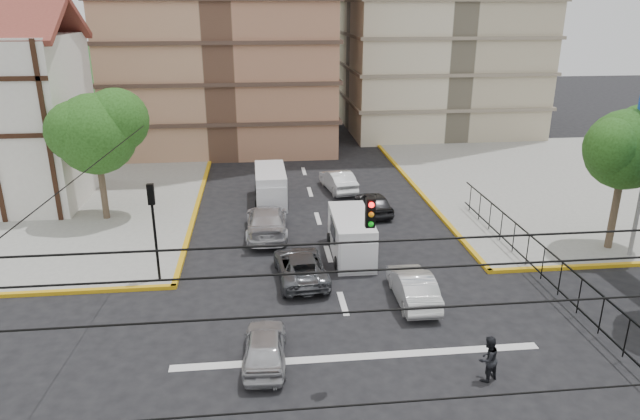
{
  "coord_description": "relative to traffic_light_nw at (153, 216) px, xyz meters",
  "views": [
    {
      "loc": [
        -3.17,
        -15.54,
        11.57
      ],
      "look_at": [
        -0.91,
        5.37,
        4.0
      ],
      "focal_mm": 32.0,
      "sensor_mm": 36.0,
      "label": 1
    }
  ],
  "objects": [
    {
      "name": "ground",
      "position": [
        7.8,
        -7.8,
        -3.11
      ],
      "size": [
        160.0,
        160.0,
        0.0
      ],
      "primitive_type": "plane",
      "color": "black",
      "rests_on": "ground"
    },
    {
      "name": "sidewalk_ne",
      "position": [
        27.8,
        12.2,
        -3.04
      ],
      "size": [
        26.0,
        26.0,
        0.15
      ],
      "primitive_type": "cube",
      "color": "gray",
      "rests_on": "ground"
    },
    {
      "name": "stop_line",
      "position": [
        7.8,
        -6.6,
        -3.11
      ],
      "size": [
        13.0,
        0.4,
        0.01
      ],
      "primitive_type": "cube",
      "color": "silver",
      "rests_on": "ground"
    },
    {
      "name": "park_fence",
      "position": [
        16.8,
        -3.3,
        -3.11
      ],
      "size": [
        0.1,
        22.5,
        1.66
      ],
      "primitive_type": null,
      "color": "black",
      "rests_on": "ground"
    },
    {
      "name": "tree_park_c",
      "position": [
        21.89,
        1.21,
        2.22
      ],
      "size": [
        4.65,
        3.8,
        7.25
      ],
      "color": "#473828",
      "rests_on": "ground"
    },
    {
      "name": "tree_tudor",
      "position": [
        -4.1,
        8.21,
        2.11
      ],
      "size": [
        5.39,
        4.4,
        7.43
      ],
      "color": "#473828",
      "rests_on": "ground"
    },
    {
      "name": "traffic_light_nw",
      "position": [
        0.0,
        0.0,
        0.0
      ],
      "size": [
        0.28,
        0.22,
        4.4
      ],
      "color": "black",
      "rests_on": "ground"
    },
    {
      "name": "traffic_light_hanging",
      "position": [
        7.8,
        -9.84,
        2.79
      ],
      "size": [
        18.0,
        9.12,
        0.92
      ],
      "color": "black",
      "rests_on": "ground"
    },
    {
      "name": "van_right_lane",
      "position": [
        8.88,
        1.66,
        -2.11
      ],
      "size": [
        1.96,
        4.61,
        2.07
      ],
      "rotation": [
        0.0,
        0.0,
        -0.02
      ],
      "color": "silver",
      "rests_on": "ground"
    },
    {
      "name": "van_left_lane",
      "position": [
        5.2,
        10.25,
        -2.1
      ],
      "size": [
        1.98,
        4.66,
        2.09
      ],
      "rotation": [
        0.0,
        0.0,
        0.01
      ],
      "color": "silver",
      "rests_on": "ground"
    },
    {
      "name": "car_silver_front_left",
      "position": [
        4.55,
        -6.54,
        -2.49
      ],
      "size": [
        1.65,
        3.71,
        1.24
      ],
      "primitive_type": "imported",
      "rotation": [
        0.0,
        0.0,
        3.09
      ],
      "color": "#B2B3B7",
      "rests_on": "ground"
    },
    {
      "name": "car_white_front_right",
      "position": [
        10.69,
        -2.87,
        -2.44
      ],
      "size": [
        1.44,
        4.07,
        1.34
      ],
      "primitive_type": "imported",
      "rotation": [
        0.0,
        0.0,
        3.14
      ],
      "color": "silver",
      "rests_on": "ground"
    },
    {
      "name": "car_grey_mid_left",
      "position": [
        6.24,
        -0.35,
        -2.48
      ],
      "size": [
        2.4,
        4.67,
        1.26
      ],
      "primitive_type": "imported",
      "rotation": [
        0.0,
        0.0,
        3.21
      ],
      "color": "#505256",
      "rests_on": "ground"
    },
    {
      "name": "car_silver_rear_left",
      "position": [
        4.85,
        5.08,
        -2.34
      ],
      "size": [
        2.24,
        5.34,
        1.54
      ],
      "primitive_type": "imported",
      "rotation": [
        0.0,
        0.0,
        3.13
      ],
      "color": "silver",
      "rests_on": "ground"
    },
    {
      "name": "car_darkgrey_mid_right",
      "position": [
        11.16,
        7.77,
        -2.47
      ],
      "size": [
        1.95,
        3.91,
        1.28
      ],
      "primitive_type": "imported",
      "rotation": [
        0.0,
        0.0,
        3.26
      ],
      "color": "black",
      "rests_on": "ground"
    },
    {
      "name": "car_white_rear_right",
      "position": [
        9.67,
        12.27,
        -2.41
      ],
      "size": [
        2.17,
        4.43,
        1.4
      ],
      "primitive_type": "imported",
      "rotation": [
        0.0,
        0.0,
        3.31
      ],
      "color": "white",
      "rests_on": "ground"
    },
    {
      "name": "pedestrian_crosswalk",
      "position": [
        11.72,
        -8.31,
        -2.31
      ],
      "size": [
        0.96,
        0.88,
        1.6
      ],
      "primitive_type": "imported",
      "rotation": [
        0.0,
        0.0,
        3.6
      ],
      "color": "black",
      "rests_on": "ground"
    }
  ]
}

